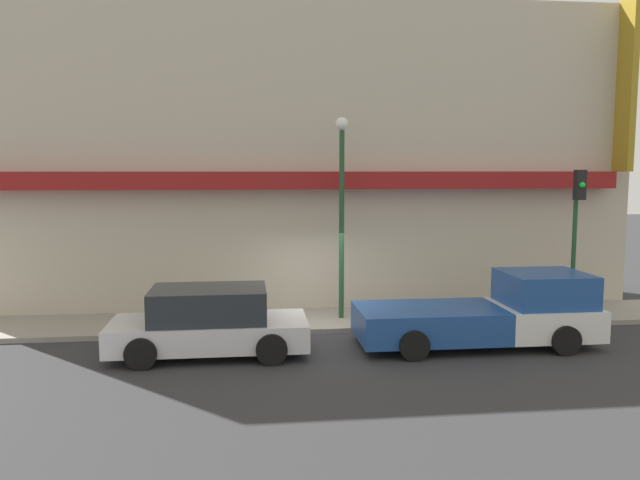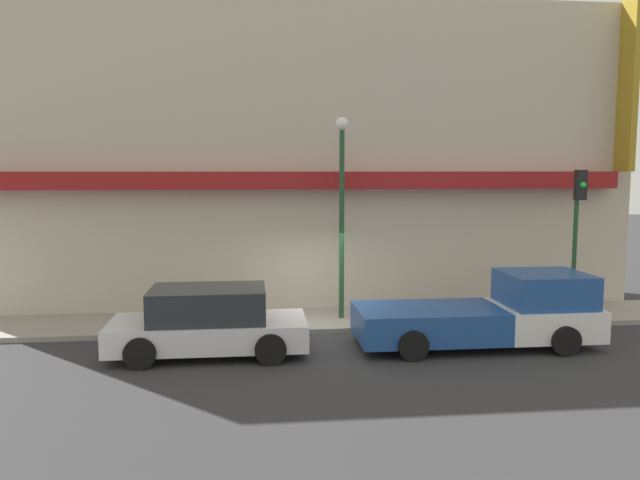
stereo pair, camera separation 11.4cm
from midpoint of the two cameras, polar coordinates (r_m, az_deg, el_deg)
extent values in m
plane|color=#2D2D30|center=(16.25, 0.21, -8.61)|extent=(80.00, 80.00, 0.00)
cube|color=gray|center=(17.43, -0.26, -7.34)|extent=(36.00, 2.49, 0.13)
cube|color=#BCB29E|center=(19.66, -1.12, 7.50)|extent=(19.80, 3.00, 9.17)
cube|color=maroon|center=(17.87, -0.59, 5.47)|extent=(18.22, 0.60, 0.50)
cube|color=olive|center=(21.19, 26.62, 14.97)|extent=(0.20, 0.80, 6.87)
cube|color=white|center=(16.22, 19.91, -6.87)|extent=(2.29, 2.01, 0.74)
cube|color=#1E478C|center=(16.06, 20.01, -4.21)|extent=(1.95, 1.85, 0.79)
cube|color=#1E478C|center=(15.19, 10.09, -7.47)|extent=(3.43, 2.01, 0.74)
cylinder|color=black|center=(17.18, 18.56, -6.94)|extent=(0.69, 0.22, 0.69)
cylinder|color=black|center=(15.43, 21.72, -8.56)|extent=(0.69, 0.22, 0.69)
cylinder|color=black|center=(16.03, 6.87, -7.59)|extent=(0.69, 0.22, 0.69)
cylinder|color=black|center=(14.15, 8.75, -9.52)|extent=(0.69, 0.22, 0.69)
cube|color=silver|center=(14.64, -9.92, -8.34)|extent=(4.46, 1.88, 0.60)
cube|color=#23282D|center=(14.49, -9.97, -5.78)|extent=(2.59, 1.70, 0.74)
cylinder|color=black|center=(15.57, -4.55, -7.99)|extent=(0.69, 0.22, 0.69)
cylinder|color=black|center=(13.75, -4.30, -9.93)|extent=(0.69, 0.22, 0.69)
cylinder|color=black|center=(15.74, -14.77, -8.03)|extent=(0.69, 0.22, 0.69)
cylinder|color=black|center=(13.94, -15.92, -9.94)|extent=(0.69, 0.22, 0.69)
cylinder|color=#196633|center=(17.44, 12.71, -6.46)|extent=(0.17, 0.17, 0.47)
sphere|color=#196633|center=(17.38, 12.73, -5.48)|extent=(0.16, 0.16, 0.16)
cylinder|color=#1E4728|center=(17.03, 2.18, 1.32)|extent=(0.14, 0.14, 5.13)
sphere|color=silver|center=(17.00, 2.22, 10.57)|extent=(0.36, 0.36, 0.36)
cylinder|color=#1E4728|center=(18.32, 22.43, -0.45)|extent=(0.12, 0.12, 4.08)
cube|color=black|center=(18.07, 22.89, 4.66)|extent=(0.28, 0.20, 0.80)
sphere|color=green|center=(17.97, 23.08, 4.65)|extent=(0.16, 0.16, 0.16)
camera|label=1|loc=(0.06, -89.81, 0.02)|focal=35.00mm
camera|label=2|loc=(0.06, 90.19, -0.02)|focal=35.00mm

